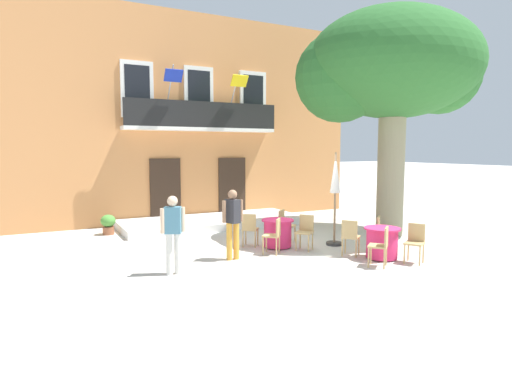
{
  "coord_description": "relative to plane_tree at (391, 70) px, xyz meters",
  "views": [
    {
      "loc": [
        -6.05,
        -10.02,
        2.64
      ],
      "look_at": [
        0.07,
        1.81,
        1.3
      ],
      "focal_mm": 30.1,
      "sensor_mm": 36.0,
      "label": 1
    }
  ],
  "objects": [
    {
      "name": "cafe_chair_near_tree_0",
      "position": [
        -4.47,
        0.46,
        -4.46
      ],
      "size": [
        0.56,
        0.56,
        0.91
      ],
      "color": "tan",
      "rests_on": "ground"
    },
    {
      "name": "cafe_chair_middle_1",
      "position": [
        -2.74,
        -1.6,
        -4.46
      ],
      "size": [
        0.56,
        0.56,
        0.91
      ],
      "color": "tan",
      "rests_on": "ground"
    },
    {
      "name": "cafe_chair_middle_0",
      "position": [
        -1.68,
        -1.6,
        -4.46
      ],
      "size": [
        0.56,
        0.56,
        0.91
      ],
      "color": "tan",
      "rests_on": "ground"
    },
    {
      "name": "ground_plane",
      "position": [
        -3.51,
        0.27,
        -4.99
      ],
      "size": [
        120.0,
        120.0,
        0.0
      ],
      "primitive_type": "plane",
      "color": "beige"
    },
    {
      "name": "cafe_chair_near_tree_3",
      "position": [
        -3.3,
        0.57,
        -4.46
      ],
      "size": [
        0.56,
        0.56,
        0.91
      ],
      "color": "tan",
      "rests_on": "ground"
    },
    {
      "name": "cafe_table_middle",
      "position": [
        -2.21,
        -2.14,
        -4.6
      ],
      "size": [
        0.86,
        0.86,
        0.76
      ],
      "color": "#E52D66",
      "rests_on": "ground"
    },
    {
      "name": "pedestrian_near_entrance",
      "position": [
        -7.04,
        -1.09,
        -4.05
      ],
      "size": [
        0.53,
        0.35,
        1.67
      ],
      "color": "silver",
      "rests_on": "ground"
    },
    {
      "name": "cafe_chair_near_tree_2",
      "position": [
        -3.32,
        -0.5,
        -4.46
      ],
      "size": [
        0.56,
        0.56,
        0.91
      ],
      "color": "tan",
      "rests_on": "ground"
    },
    {
      "name": "pedestrian_mid_plaza",
      "position": [
        -5.43,
        -0.55,
        -4.04
      ],
      "size": [
        0.53,
        0.39,
        1.68
      ],
      "color": "gold",
      "rests_on": "ground"
    },
    {
      "name": "building_facade",
      "position": [
        -4.15,
        7.26,
        -1.24
      ],
      "size": [
        13.0,
        5.09,
        7.5
      ],
      "color": "#CC844C",
      "rests_on": "ground"
    },
    {
      "name": "entrance_step_platform",
      "position": [
        -4.15,
        4.0,
        -4.87
      ],
      "size": [
        6.24,
        2.54,
        0.25
      ],
      "primitive_type": "cube",
      "color": "silver",
      "rests_on": "ground"
    },
    {
      "name": "plane_tree",
      "position": [
        0.0,
        0.0,
        0.0
      ],
      "size": [
        5.47,
        4.81,
        6.76
      ],
      "color": "gray",
      "rests_on": "ground"
    },
    {
      "name": "cafe_chair_middle_2",
      "position": [
        -2.74,
        -2.67,
        -4.46
      ],
      "size": [
        0.56,
        0.56,
        0.91
      ],
      "color": "tan",
      "rests_on": "ground"
    },
    {
      "name": "ground_planter_left",
      "position": [
        -7.62,
        3.97,
        -4.65
      ],
      "size": [
        0.44,
        0.44,
        0.62
      ],
      "color": "#995638",
      "rests_on": "ground"
    },
    {
      "name": "cafe_umbrella",
      "position": [
        -2.3,
        -0.41,
        -3.33
      ],
      "size": [
        0.44,
        0.44,
        2.55
      ],
      "color": "#997A56",
      "rests_on": "ground"
    },
    {
      "name": "cafe_chair_middle_3",
      "position": [
        -1.78,
        -2.76,
        -4.46
      ],
      "size": [
        0.54,
        0.54,
        0.91
      ],
      "color": "tan",
      "rests_on": "ground"
    },
    {
      "name": "cafe_chair_near_tree_1",
      "position": [
        -4.29,
        -0.56,
        -4.46
      ],
      "size": [
        0.57,
        0.57,
        0.91
      ],
      "color": "tan",
      "rests_on": "ground"
    },
    {
      "name": "cafe_table_near_tree",
      "position": [
        -3.84,
        0.05,
        -4.6
      ],
      "size": [
        0.86,
        0.86,
        0.76
      ],
      "color": "#E52D66",
      "rests_on": "ground"
    }
  ]
}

